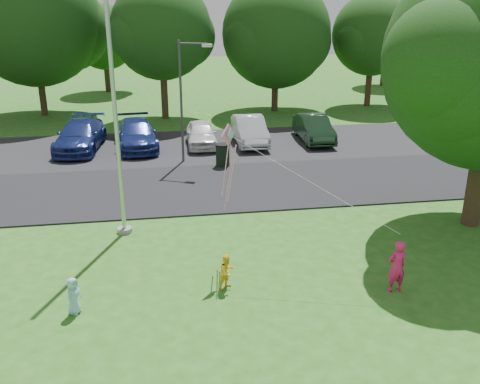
{
  "coord_description": "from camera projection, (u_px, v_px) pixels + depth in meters",
  "views": [
    {
      "loc": [
        -2.27,
        -12.04,
        7.6
      ],
      "look_at": [
        0.32,
        4.0,
        1.6
      ],
      "focal_mm": 40.0,
      "sensor_mm": 36.0,
      "label": 1
    }
  ],
  "objects": [
    {
      "name": "park_road",
      "position": [
        213.0,
        187.0,
        22.45
      ],
      "size": [
        60.0,
        6.0,
        0.06
      ],
      "primitive_type": "cube",
      "color": "black",
      "rests_on": "ground"
    },
    {
      "name": "street_lamp",
      "position": [
        185.0,
        91.0,
        24.62
      ],
      "size": [
        1.51,
        0.8,
        5.72
      ],
      "rotation": [
        0.0,
        0.0,
        -0.43
      ],
      "color": "#3F3F44",
      "rests_on": "ground"
    },
    {
      "name": "child_blue",
      "position": [
        73.0,
        296.0,
        13.43
      ],
      "size": [
        0.49,
        0.57,
        0.99
      ],
      "primitive_type": "imported",
      "rotation": [
        0.0,
        0.0,
        1.14
      ],
      "color": "#92C9E0",
      "rests_on": "ground"
    },
    {
      "name": "ground",
      "position": [
        252.0,
        301.0,
        14.12
      ],
      "size": [
        120.0,
        120.0,
        0.0
      ],
      "primitive_type": "plane",
      "color": "#255F19",
      "rests_on": "ground"
    },
    {
      "name": "tree_row",
      "position": [
        210.0,
        26.0,
        34.82
      ],
      "size": [
        64.35,
        11.94,
        10.88
      ],
      "color": "#332316",
      "rests_on": "ground"
    },
    {
      "name": "flagpole",
      "position": [
        115.0,
        111.0,
        16.79
      ],
      "size": [
        0.5,
        0.5,
        10.0
      ],
      "color": "#B7BABF",
      "rests_on": "ground"
    },
    {
      "name": "kite",
      "position": [
        232.0,
        151.0,
        15.06
      ],
      "size": [
        4.44,
        2.76,
        2.66
      ],
      "rotation": [
        0.0,
        0.0,
        0.78
      ],
      "color": "pink",
      "rests_on": "ground"
    },
    {
      "name": "parked_cars",
      "position": [
        180.0,
        133.0,
        28.21
      ],
      "size": [
        14.51,
        5.22,
        1.46
      ],
      "color": "navy",
      "rests_on": "ground"
    },
    {
      "name": "horizon_trees",
      "position": [
        227.0,
        37.0,
        44.61
      ],
      "size": [
        77.46,
        7.2,
        7.02
      ],
      "color": "#332316",
      "rests_on": "ground"
    },
    {
      "name": "woman",
      "position": [
        397.0,
        266.0,
        14.36
      ],
      "size": [
        0.59,
        0.43,
        1.5
      ],
      "primitive_type": "imported",
      "rotation": [
        0.0,
        0.0,
        3.29
      ],
      "color": "#E31E64",
      "rests_on": "ground"
    },
    {
      "name": "parking_strip",
      "position": [
        200.0,
        146.0,
        28.47
      ],
      "size": [
        42.0,
        7.0,
        0.06
      ],
      "primitive_type": "cube",
      "color": "black",
      "rests_on": "ground"
    },
    {
      "name": "trash_can",
      "position": [
        223.0,
        155.0,
        25.02
      ],
      "size": [
        0.69,
        0.69,
        1.09
      ],
      "rotation": [
        0.0,
        0.0,
        -0.35
      ],
      "color": "black",
      "rests_on": "ground"
    },
    {
      "name": "child_yellow",
      "position": [
        227.0,
        272.0,
        14.58
      ],
      "size": [
        0.62,
        0.6,
        1.01
      ],
      "primitive_type": "imported",
      "rotation": [
        0.0,
        0.0,
        0.63
      ],
      "color": "yellow",
      "rests_on": "ground"
    }
  ]
}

